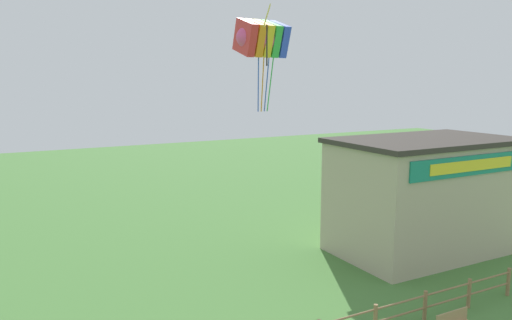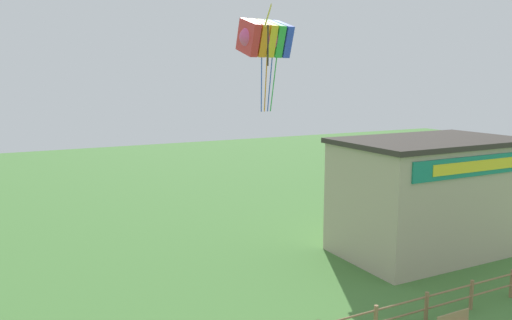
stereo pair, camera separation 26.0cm
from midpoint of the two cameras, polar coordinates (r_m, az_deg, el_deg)
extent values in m
cylinder|color=olive|center=(19.20, 18.37, -15.57)|extent=(0.14, 0.14, 1.14)
cylinder|color=olive|center=(20.80, 22.83, -13.86)|extent=(0.14, 0.14, 1.14)
cylinder|color=olive|center=(22.52, 26.58, -12.35)|extent=(0.14, 0.14, 1.14)
cube|color=#B7A88E|center=(26.02, 18.36, -4.08)|extent=(8.71, 5.17, 5.41)
cube|color=#38332D|center=(25.55, 18.68, 2.10)|extent=(9.01, 5.47, 0.24)
cube|color=#197F6B|center=(23.96, 23.14, -0.57)|extent=(7.40, 0.08, 0.90)
cube|color=yellow|center=(23.93, 23.23, -0.59)|extent=(5.22, 0.04, 0.49)
cube|color=#9E7F56|center=(18.34, 21.08, -16.43)|extent=(1.44, 0.05, 0.44)
ellipsoid|color=#E54C8C|center=(25.46, 0.35, 13.76)|extent=(2.88, 2.06, 1.91)
cube|color=red|center=(24.98, -1.56, 13.85)|extent=(0.50, 1.96, 1.95)
cube|color=orange|center=(25.21, -0.60, 13.81)|extent=(0.50, 1.96, 1.95)
cube|color=yellow|center=(25.46, 0.35, 13.76)|extent=(0.50, 1.96, 1.95)
cube|color=green|center=(25.71, 1.27, 13.71)|extent=(0.50, 1.96, 1.95)
cube|color=blue|center=(25.96, 2.17, 13.66)|extent=(0.50, 1.96, 1.95)
cylinder|color=blue|center=(25.02, -0.03, 8.87)|extent=(0.25, 0.44, 2.93)
cylinder|color=orange|center=(25.12, 0.46, 8.87)|extent=(0.12, 0.47, 2.93)
cylinder|color=blue|center=(25.24, 0.95, 8.87)|extent=(0.12, 0.47, 2.93)
cylinder|color=green|center=(25.37, 1.37, 8.87)|extent=(0.25, 0.44, 2.93)
cube|color=yellow|center=(17.96, 0.83, 16.17)|extent=(0.49, 0.60, 0.74)
cylinder|color=black|center=(17.86, 0.82, 12.95)|extent=(0.05, 0.05, 1.40)
camera|label=1|loc=(0.13, -90.47, -0.08)|focal=35.00mm
camera|label=2|loc=(0.13, 89.53, 0.08)|focal=35.00mm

